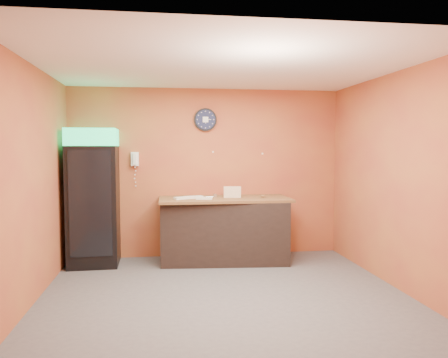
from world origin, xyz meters
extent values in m
plane|color=#47474C|center=(0.00, 0.00, 0.00)|extent=(4.50, 4.50, 0.00)
cube|color=#B16831|center=(0.00, 2.00, 1.40)|extent=(4.50, 0.02, 2.80)
cube|color=#B16831|center=(-2.25, 0.00, 1.40)|extent=(0.02, 4.00, 2.80)
cube|color=#B16831|center=(2.25, 0.00, 1.40)|extent=(0.02, 4.00, 2.80)
cube|color=white|center=(0.00, 0.00, 2.80)|extent=(4.50, 4.00, 0.02)
cube|color=black|center=(-1.80, 1.65, 0.92)|extent=(0.75, 0.75, 1.85)
cube|color=#17C96D|center=(-1.80, 1.65, 1.98)|extent=(0.75, 0.75, 0.26)
cube|color=black|center=(-1.81, 1.28, 1.00)|extent=(0.61, 0.03, 1.58)
cube|color=black|center=(0.23, 1.56, 0.49)|extent=(2.04, 1.05, 0.98)
cylinder|color=black|center=(-0.03, 1.98, 2.28)|extent=(0.38, 0.05, 0.38)
cylinder|color=#0F1433|center=(-0.03, 1.95, 2.28)|extent=(0.32, 0.01, 0.32)
cube|color=white|center=(-0.03, 1.94, 2.28)|extent=(0.09, 0.00, 0.09)
cube|color=white|center=(-1.19, 1.96, 1.64)|extent=(0.12, 0.07, 0.23)
cube|color=white|center=(-1.19, 1.91, 1.64)|extent=(0.05, 0.04, 0.18)
cube|color=brown|center=(0.23, 1.56, 1.00)|extent=(2.07, 0.98, 0.04)
cube|color=beige|center=(0.36, 1.56, 1.05)|extent=(0.29, 0.13, 0.06)
cube|color=beige|center=(0.36, 1.56, 1.11)|extent=(0.29, 0.13, 0.06)
cube|color=beige|center=(0.36, 1.56, 1.17)|extent=(0.29, 0.13, 0.06)
cube|color=silver|center=(-0.45, 1.44, 1.04)|extent=(0.27, 0.21, 0.04)
cube|color=silver|center=(-0.11, 1.38, 1.04)|extent=(0.26, 0.15, 0.04)
cube|color=silver|center=(-0.25, 1.53, 1.04)|extent=(0.28, 0.18, 0.04)
cylinder|color=silver|center=(0.09, 1.62, 1.05)|extent=(0.06, 0.06, 0.06)
camera|label=1|loc=(-0.75, -5.29, 1.82)|focal=35.00mm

